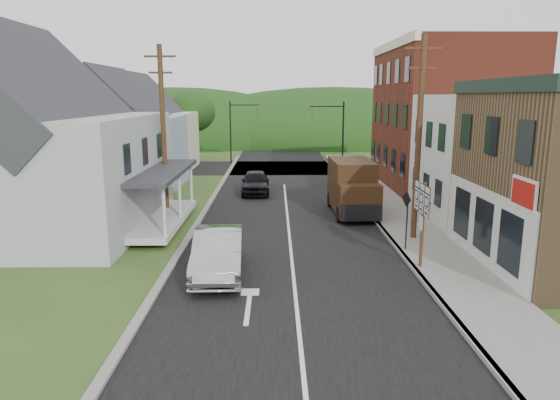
{
  "coord_description": "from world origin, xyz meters",
  "views": [
    {
      "loc": [
        -0.65,
        -18.24,
        6.42
      ],
      "look_at": [
        -0.46,
        2.0,
        2.2
      ],
      "focal_mm": 32.0,
      "sensor_mm": 36.0,
      "label": 1
    }
  ],
  "objects_px": {
    "delivery_van": "(353,188)",
    "warning_sign": "(407,212)",
    "dark_sedan": "(255,182)",
    "silver_sedan": "(218,253)",
    "route_sign_cluster": "(422,212)"
  },
  "relations": [
    {
      "from": "delivery_van",
      "to": "warning_sign",
      "type": "distance_m",
      "value": 7.05
    },
    {
      "from": "route_sign_cluster",
      "to": "warning_sign",
      "type": "distance_m",
      "value": 2.23
    },
    {
      "from": "dark_sedan",
      "to": "warning_sign",
      "type": "xyz_separation_m",
      "value": [
        6.76,
        -12.93,
        0.96
      ]
    },
    {
      "from": "dark_sedan",
      "to": "warning_sign",
      "type": "height_order",
      "value": "warning_sign"
    },
    {
      "from": "route_sign_cluster",
      "to": "warning_sign",
      "type": "xyz_separation_m",
      "value": [
        0.02,
        2.18,
        -0.5
      ]
    },
    {
      "from": "route_sign_cluster",
      "to": "warning_sign",
      "type": "height_order",
      "value": "route_sign_cluster"
    },
    {
      "from": "delivery_van",
      "to": "warning_sign",
      "type": "xyz_separation_m",
      "value": [
        1.18,
        -6.95,
        0.24
      ]
    },
    {
      "from": "dark_sedan",
      "to": "delivery_van",
      "type": "distance_m",
      "value": 8.22
    },
    {
      "from": "silver_sedan",
      "to": "dark_sedan",
      "type": "relative_size",
      "value": 1.1
    },
    {
      "from": "delivery_van",
      "to": "warning_sign",
      "type": "relative_size",
      "value": 2.15
    },
    {
      "from": "route_sign_cluster",
      "to": "delivery_van",
      "type": "bearing_deg",
      "value": 97.5
    },
    {
      "from": "silver_sedan",
      "to": "warning_sign",
      "type": "xyz_separation_m",
      "value": [
        7.51,
        2.58,
        0.92
      ]
    },
    {
      "from": "warning_sign",
      "to": "silver_sedan",
      "type": "bearing_deg",
      "value": -178.65
    },
    {
      "from": "silver_sedan",
      "to": "route_sign_cluster",
      "type": "relative_size",
      "value": 1.55
    },
    {
      "from": "dark_sedan",
      "to": "warning_sign",
      "type": "relative_size",
      "value": 1.82
    }
  ]
}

